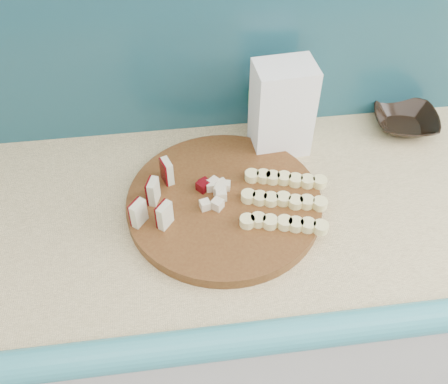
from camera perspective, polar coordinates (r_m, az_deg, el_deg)
kitchen_counter at (r=1.48m, az=12.72°, el=-12.29°), size 2.20×0.63×0.91m
backsplash at (r=1.19m, az=14.43°, el=18.27°), size 2.20×0.02×0.50m
cutting_board at (r=1.05m, az=0.00°, el=-1.22°), size 0.49×0.49×0.03m
apple_wedges at (r=1.02m, az=-7.83°, el=-0.58°), size 0.09×0.16×0.06m
apple_chunks at (r=1.04m, az=-1.42°, el=-0.30°), size 0.06×0.07×0.02m
banana_slices at (r=1.03m, az=6.89°, el=-0.93°), size 0.20×0.18×0.02m
brown_bowl at (r=1.32m, az=19.99°, el=7.64°), size 0.18×0.18×0.04m
flour_bag at (r=1.13m, az=6.62°, el=9.40°), size 0.14×0.10×0.22m
canister at (r=1.21m, az=4.76°, el=10.12°), size 0.08×0.08×0.14m
banana_peel at (r=1.14m, az=-0.61°, el=2.86°), size 0.21×0.18×0.01m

